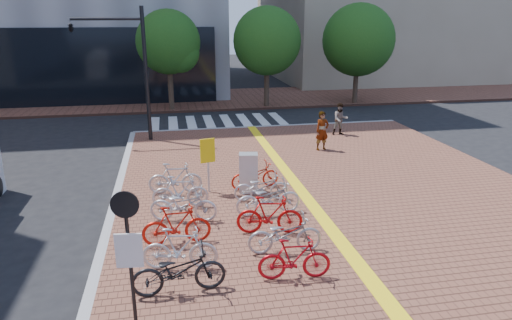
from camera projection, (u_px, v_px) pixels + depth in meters
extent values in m
plane|color=black|center=(258.00, 237.00, 12.29)|extent=(120.00, 120.00, 0.00)
cube|color=gray|center=(270.00, 127.00, 24.04)|extent=(14.00, 0.25, 0.15)
cube|color=brown|center=(200.00, 100.00, 31.92)|extent=(70.00, 8.00, 0.15)
cube|color=silver|center=(155.00, 125.00, 24.85)|extent=(0.50, 4.00, 0.01)
cube|color=silver|center=(173.00, 124.00, 25.03)|extent=(0.50, 4.00, 0.01)
cube|color=silver|center=(191.00, 123.00, 25.21)|extent=(0.50, 4.00, 0.01)
cube|color=silver|center=(210.00, 123.00, 25.39)|extent=(0.50, 4.00, 0.01)
cube|color=silver|center=(227.00, 122.00, 25.57)|extent=(0.50, 4.00, 0.01)
cube|color=silver|center=(245.00, 121.00, 25.75)|extent=(0.50, 4.00, 0.01)
cube|color=silver|center=(262.00, 120.00, 25.93)|extent=(0.50, 4.00, 0.01)
cube|color=silver|center=(279.00, 120.00, 26.11)|extent=(0.50, 4.00, 0.01)
cylinder|color=#38281E|center=(171.00, 88.00, 27.87)|extent=(0.32, 0.32, 2.60)
sphere|color=#194714|center=(168.00, 42.00, 27.04)|extent=(3.80, 3.80, 3.80)
sphere|color=#194714|center=(179.00, 53.00, 27.05)|extent=(2.40, 2.40, 2.40)
cylinder|color=#38281E|center=(267.00, 86.00, 28.95)|extent=(0.32, 0.32, 2.60)
sphere|color=#194714|center=(267.00, 41.00, 28.12)|extent=(4.20, 4.20, 4.20)
sphere|color=#194714|center=(277.00, 51.00, 28.13)|extent=(2.40, 2.40, 2.40)
cylinder|color=#38281E|center=(356.00, 83.00, 30.03)|extent=(0.32, 0.32, 2.60)
sphere|color=#194714|center=(358.00, 40.00, 29.19)|extent=(4.60, 4.60, 4.60)
sphere|color=#194714|center=(368.00, 50.00, 29.20)|extent=(2.40, 2.40, 2.40)
imported|color=black|center=(179.00, 271.00, 9.43)|extent=(1.98, 0.78, 1.03)
imported|color=silver|center=(180.00, 249.00, 10.31)|extent=(1.77, 0.74, 1.03)
imported|color=#B7180D|center=(177.00, 225.00, 11.46)|extent=(1.75, 0.55, 1.04)
imported|color=silver|center=(183.00, 204.00, 12.77)|extent=(1.98, 1.03, 0.99)
imported|color=silver|center=(180.00, 192.00, 13.67)|extent=(1.72, 0.61, 1.01)
imported|color=#B4B5B9|center=(175.00, 178.00, 14.75)|extent=(1.76, 0.60, 1.04)
imported|color=#A40B15|center=(294.00, 259.00, 9.94)|extent=(1.65, 0.61, 0.97)
imported|color=#A2A2A6|center=(285.00, 234.00, 11.07)|extent=(1.84, 0.69, 0.96)
imported|color=#AE0C0C|center=(270.00, 215.00, 12.02)|extent=(1.82, 0.81, 1.06)
imported|color=#BCBBC1|center=(268.00, 198.00, 13.20)|extent=(1.96, 0.79, 1.01)
imported|color=#B5B5BA|center=(261.00, 187.00, 14.22)|extent=(1.74, 0.67, 0.90)
imported|color=#B41C0C|center=(255.00, 175.00, 15.26)|extent=(1.75, 0.87, 0.88)
imported|color=gray|center=(322.00, 131.00, 19.49)|extent=(0.68, 0.51, 1.68)
imported|color=#4E5263|center=(340.00, 119.00, 22.03)|extent=(0.79, 0.64, 1.54)
cube|color=silver|center=(248.00, 173.00, 14.85)|extent=(0.67, 0.53, 1.31)
cylinder|color=#B7B7BC|center=(208.00, 166.00, 14.78)|extent=(0.08, 0.08, 1.77)
cube|color=yellow|center=(208.00, 151.00, 14.57)|extent=(0.49, 0.18, 0.79)
cylinder|color=black|center=(130.00, 260.00, 8.23)|extent=(0.08, 0.08, 2.67)
cylinder|color=black|center=(125.00, 205.00, 7.85)|extent=(0.50, 0.10, 0.50)
cube|color=silver|center=(129.00, 251.00, 8.12)|extent=(0.49, 0.10, 0.67)
cylinder|color=black|center=(146.00, 75.00, 20.50)|extent=(0.18, 0.18, 5.96)
cylinder|color=black|center=(106.00, 19.00, 19.50)|extent=(2.98, 0.12, 0.12)
imported|color=black|center=(71.00, 26.00, 19.32)|extent=(0.26, 1.23, 0.50)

